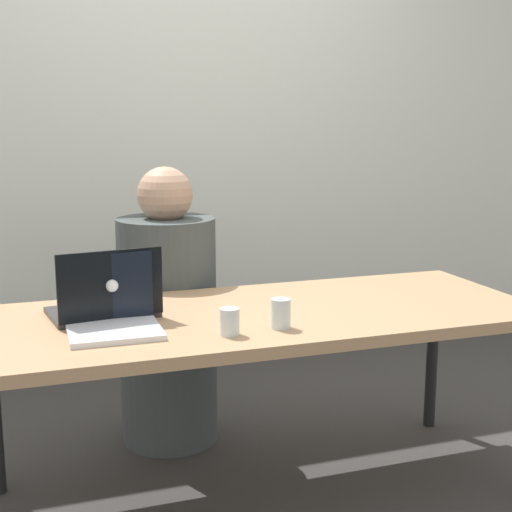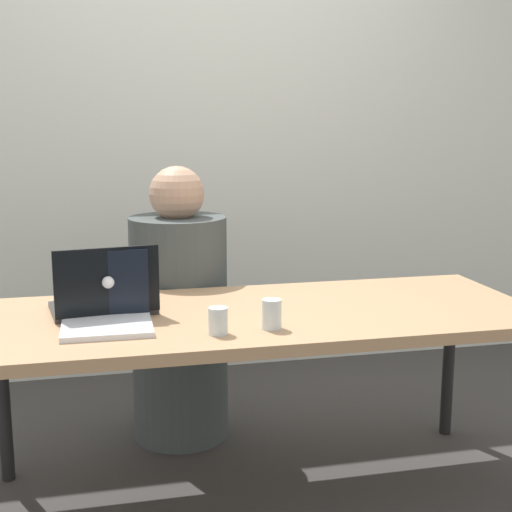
% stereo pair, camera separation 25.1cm
% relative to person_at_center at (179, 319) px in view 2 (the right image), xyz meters
% --- Properties ---
extents(ground_plane, '(12.00, 12.00, 0.00)m').
position_rel_person_at_center_xyz_m(ground_plane, '(0.22, -0.59, -0.52)').
color(ground_plane, '#3A3634').
extents(back_wall, '(5.01, 0.10, 2.50)m').
position_rel_person_at_center_xyz_m(back_wall, '(0.22, 0.87, 0.73)').
color(back_wall, silver).
rests_on(back_wall, ground).
extents(desk, '(1.93, 0.78, 0.70)m').
position_rel_person_at_center_xyz_m(desk, '(0.22, -0.59, 0.13)').
color(desk, tan).
rests_on(desk, ground).
extents(person_at_center, '(0.46, 0.46, 1.17)m').
position_rel_person_at_center_xyz_m(person_at_center, '(0.00, 0.00, 0.00)').
color(person_at_center, '#444C4B').
rests_on(person_at_center, ground).
extents(laptop_front_left, '(0.29, 0.27, 0.23)m').
position_rel_person_at_center_xyz_m(laptop_front_left, '(-0.31, -0.66, 0.23)').
color(laptop_front_left, silver).
rests_on(laptop_front_left, desk).
extents(laptop_back_left, '(0.38, 0.31, 0.24)m').
position_rel_person_at_center_xyz_m(laptop_back_left, '(-0.31, -0.50, 0.23)').
color(laptop_back_left, '#393637').
rests_on(laptop_back_left, desk).
extents(water_glass_center, '(0.06, 0.06, 0.10)m').
position_rel_person_at_center_xyz_m(water_glass_center, '(0.20, -0.81, 0.22)').
color(water_glass_center, silver).
rests_on(water_glass_center, desk).
extents(water_glass_left, '(0.06, 0.06, 0.09)m').
position_rel_person_at_center_xyz_m(water_glass_left, '(0.02, -0.83, 0.22)').
color(water_glass_left, silver).
rests_on(water_glass_left, desk).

